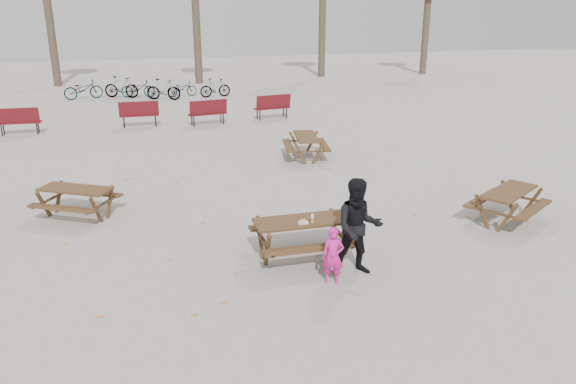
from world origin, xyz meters
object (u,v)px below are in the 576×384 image
object	(u,v)px
soda_bottle	(312,219)
adult	(358,227)
picnic_table_north	(77,203)
food_tray	(303,223)
main_picnic_table	(302,229)
picnic_table_far	(306,147)
child	(333,256)
picnic_table_east	(508,206)

from	to	relation	value
soda_bottle	adult	xyz separation A→B (m)	(0.62, -0.72, 0.05)
picnic_table_north	food_tray	bearing A→B (deg)	-9.36
main_picnic_table	picnic_table_far	world-z (taller)	main_picnic_table
child	picnic_table_far	distance (m)	8.21
adult	picnic_table_north	xyz separation A→B (m)	(-5.09, 4.29, -0.55)
soda_bottle	picnic_table_east	size ratio (longest dim) A/B	0.10
food_tray	picnic_table_east	xyz separation A→B (m)	(5.00, 0.76, -0.43)
main_picnic_table	picnic_table_east	size ratio (longest dim) A/B	1.07
main_picnic_table	food_tray	world-z (taller)	food_tray
main_picnic_table	picnic_table_north	xyz separation A→B (m)	(-4.32, 3.39, -0.24)
picnic_table_east	picnic_table_far	bearing A→B (deg)	81.69
soda_bottle	adult	world-z (taller)	adult
adult	picnic_table_east	world-z (taller)	adult
soda_bottle	picnic_table_far	distance (m)	7.32
adult	picnic_table_far	world-z (taller)	adult
soda_bottle	picnic_table_far	world-z (taller)	soda_bottle
food_tray	child	world-z (taller)	child
soda_bottle	main_picnic_table	bearing A→B (deg)	130.79
child	adult	world-z (taller)	adult
child	adult	size ratio (longest dim) A/B	0.58
adult	picnic_table_far	distance (m)	7.88
main_picnic_table	picnic_table_north	distance (m)	5.50
child	picnic_table_east	world-z (taller)	child
picnic_table_north	soda_bottle	bearing A→B (deg)	-8.07
child	picnic_table_east	xyz separation A→B (m)	(4.75, 1.71, -0.16)
soda_bottle	food_tray	bearing A→B (deg)	-176.06
soda_bottle	picnic_table_north	world-z (taller)	soda_bottle
main_picnic_table	picnic_table_far	xyz separation A→B (m)	(2.20, 6.83, -0.23)
adult	picnic_table_north	world-z (taller)	adult
soda_bottle	child	distance (m)	1.02
soda_bottle	adult	bearing A→B (deg)	-49.34
food_tray	adult	world-z (taller)	adult
food_tray	picnic_table_east	distance (m)	5.08
adult	picnic_table_east	bearing A→B (deg)	30.90
picnic_table_far	food_tray	bearing A→B (deg)	171.98
food_tray	picnic_table_far	world-z (taller)	food_tray
child	picnic_table_far	size ratio (longest dim) A/B	0.62
soda_bottle	picnic_table_east	world-z (taller)	soda_bottle
food_tray	child	size ratio (longest dim) A/B	0.17
soda_bottle	adult	size ratio (longest dim) A/B	0.09
picnic_table_north	picnic_table_far	size ratio (longest dim) A/B	0.98
picnic_table_north	picnic_table_east	bearing A→B (deg)	13.62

